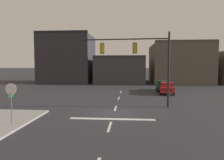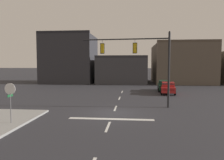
% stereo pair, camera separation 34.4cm
% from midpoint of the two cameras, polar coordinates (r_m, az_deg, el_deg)
% --- Properties ---
extents(ground_plane, '(400.00, 400.00, 0.00)m').
position_cam_midpoint_polar(ground_plane, '(18.60, -0.02, -8.57)').
color(ground_plane, '#2B2B30').
extents(stop_bar_paint, '(6.40, 0.50, 0.01)m').
position_cam_midpoint_polar(stop_bar_paint, '(16.66, -0.59, -10.07)').
color(stop_bar_paint, silver).
rests_on(stop_bar_paint, ground).
extents(lane_centreline, '(0.16, 26.40, 0.01)m').
position_cam_midpoint_polar(lane_centreline, '(20.55, 0.43, -7.33)').
color(lane_centreline, silver).
rests_on(lane_centreline, ground).
extents(signal_mast_near_side, '(8.35, 0.83, 7.15)m').
position_cam_midpoint_polar(signal_mast_near_side, '(21.22, 7.57, 6.10)').
color(signal_mast_near_side, black).
rests_on(signal_mast_near_side, ground).
extents(stop_sign, '(0.76, 0.64, 2.83)m').
position_cam_midpoint_polar(stop_sign, '(16.11, -25.28, -3.21)').
color(stop_sign, '#56565B').
rests_on(stop_sign, ground).
extents(car_lot_nearside, '(2.33, 4.61, 1.61)m').
position_cam_midpoint_polar(car_lot_nearside, '(31.20, 13.68, -1.91)').
color(car_lot_nearside, '#A81E1E').
rests_on(car_lot_nearside, ground).
extents(car_lot_middle, '(2.17, 4.56, 1.61)m').
position_cam_midpoint_polar(car_lot_middle, '(34.15, 12.79, -1.38)').
color(car_lot_middle, '#143D28').
rests_on(car_lot_middle, ground).
extents(building_row, '(50.03, 13.64, 10.72)m').
position_cam_midpoint_polar(building_row, '(48.66, 9.52, 4.04)').
color(building_row, '#2D2D33').
rests_on(building_row, ground).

